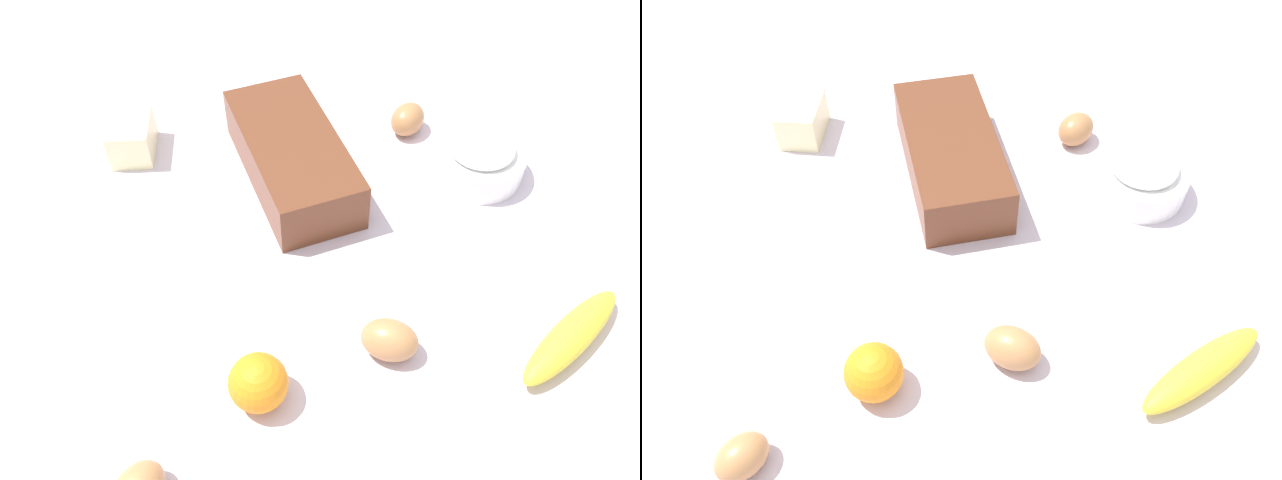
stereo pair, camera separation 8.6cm
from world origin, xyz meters
TOP-DOWN VIEW (x-y plane):
  - ground_plane at (0.00, 0.00)m, footprint 2.40×2.40m
  - loaf_pan at (-0.17, -0.01)m, footprint 0.30×0.17m
  - flour_bowl at (-0.11, 0.27)m, footprint 0.14×0.14m
  - banana at (0.20, 0.27)m, footprint 0.13×0.19m
  - orange_fruit at (0.19, -0.11)m, footprint 0.07×0.07m
  - butter_block at (-0.28, -0.24)m, footprint 0.10×0.08m
  - egg_near_butter at (0.16, 0.05)m, footprint 0.08×0.09m
  - egg_beside_bowl at (0.27, -0.25)m, footprint 0.08×0.08m
  - egg_loose at (-0.23, 0.20)m, footprint 0.08×0.08m

SIDE VIEW (x-z plane):
  - ground_plane at x=0.00m, z-range -0.02..0.00m
  - banana at x=0.20m, z-range 0.00..0.04m
  - egg_beside_bowl at x=0.27m, z-range 0.00..0.05m
  - egg_loose at x=-0.23m, z-range 0.00..0.05m
  - egg_near_butter at x=0.16m, z-range 0.00..0.05m
  - butter_block at x=-0.28m, z-range 0.00..0.06m
  - flour_bowl at x=-0.11m, z-range 0.00..0.07m
  - orange_fruit at x=0.19m, z-range 0.00..0.07m
  - loaf_pan at x=-0.17m, z-range 0.00..0.08m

